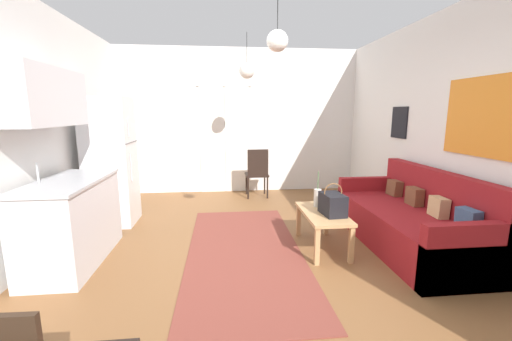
# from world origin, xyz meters

# --- Properties ---
(ground_plane) EXTENTS (5.24, 7.24, 0.10)m
(ground_plane) POSITION_xyz_m (0.00, 0.00, -0.05)
(ground_plane) COLOR brown
(wall_back) EXTENTS (4.84, 0.13, 2.80)m
(wall_back) POSITION_xyz_m (-0.01, 3.37, 1.39)
(wall_back) COLOR white
(wall_back) RESTS_ON ground_plane
(wall_right) EXTENTS (0.12, 6.84, 2.80)m
(wall_right) POSITION_xyz_m (2.37, 0.00, 1.40)
(wall_right) COLOR white
(wall_right) RESTS_ON ground_plane
(area_rug) EXTENTS (1.28, 2.95, 0.01)m
(area_rug) POSITION_xyz_m (-0.11, 0.43, 0.01)
(area_rug) COLOR brown
(area_rug) RESTS_ON ground_plane
(couch) EXTENTS (0.89, 2.07, 0.91)m
(couch) POSITION_xyz_m (1.89, 0.39, 0.29)
(couch) COLOR maroon
(couch) RESTS_ON ground_plane
(coffee_table) EXTENTS (0.45, 0.90, 0.44)m
(coffee_table) POSITION_xyz_m (0.81, 0.45, 0.37)
(coffee_table) COLOR tan
(coffee_table) RESTS_ON ground_plane
(bamboo_vase) EXTENTS (0.09, 0.09, 0.44)m
(bamboo_vase) POSITION_xyz_m (0.81, 0.67, 0.55)
(bamboo_vase) COLOR beige
(bamboo_vase) RESTS_ON coffee_table
(handbag) EXTENTS (0.25, 0.35, 0.36)m
(handbag) POSITION_xyz_m (0.88, 0.35, 0.57)
(handbag) COLOR black
(handbag) RESTS_ON coffee_table
(refrigerator) EXTENTS (0.62, 0.59, 1.79)m
(refrigerator) POSITION_xyz_m (-1.91, 1.61, 0.90)
(refrigerator) COLOR white
(refrigerator) RESTS_ON ground_plane
(kitchen_counter) EXTENTS (0.60, 1.31, 2.01)m
(kitchen_counter) POSITION_xyz_m (-1.96, 0.39, 0.76)
(kitchen_counter) COLOR silver
(kitchen_counter) RESTS_ON ground_plane
(accent_chair) EXTENTS (0.43, 0.41, 0.92)m
(accent_chair) POSITION_xyz_m (0.29, 2.77, 0.50)
(accent_chair) COLOR black
(accent_chair) RESTS_ON ground_plane
(pendant_lamp_near) EXTENTS (0.21, 0.21, 0.65)m
(pendant_lamp_near) POSITION_xyz_m (0.20, 0.20, 2.26)
(pendant_lamp_near) COLOR black
(pendant_lamp_far) EXTENTS (0.25, 0.25, 0.70)m
(pendant_lamp_far) POSITION_xyz_m (0.07, 2.19, 2.22)
(pendant_lamp_far) COLOR black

